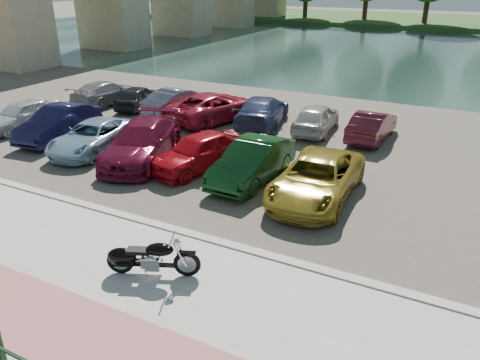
% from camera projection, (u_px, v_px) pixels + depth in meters
% --- Properties ---
extents(ground, '(200.00, 200.00, 0.00)m').
position_uv_depth(ground, '(180.00, 285.00, 11.27)').
color(ground, '#595447').
rests_on(ground, ground).
extents(promenade, '(60.00, 6.00, 0.10)m').
position_uv_depth(promenade, '(154.00, 307.00, 10.44)').
color(promenade, '#9F9D96').
rests_on(promenade, ground).
extents(pink_path, '(60.00, 2.00, 0.01)m').
position_uv_depth(pink_path, '(108.00, 349.00, 9.20)').
color(pink_path, '#A75E5E').
rests_on(pink_path, promenade).
extents(kerb, '(60.00, 0.30, 0.14)m').
position_uv_depth(kerb, '(221.00, 243.00, 12.87)').
color(kerb, '#9F9D96').
rests_on(kerb, ground).
extents(parking_lot, '(60.00, 18.00, 0.04)m').
position_uv_depth(parking_lot, '(323.00, 147.00, 20.20)').
color(parking_lot, '#464039').
rests_on(parking_lot, ground).
extents(river, '(120.00, 40.00, 0.00)m').
position_uv_depth(river, '(420.00, 54.00, 43.77)').
color(river, '#1B312D').
rests_on(river, ground).
extents(far_bank, '(120.00, 24.00, 0.60)m').
position_uv_depth(far_bank, '(452.00, 22.00, 69.66)').
color(far_bank, '#2A4B1A').
rests_on(far_bank, ground).
extents(motorcycle, '(2.21, 1.15, 1.05)m').
position_uv_depth(motorcycle, '(144.00, 258.00, 11.33)').
color(motorcycle, black).
rests_on(motorcycle, promenade).
extents(car_0, '(1.88, 4.07, 1.35)m').
position_uv_depth(car_0, '(22.00, 115.00, 22.29)').
color(car_0, silver).
rests_on(car_0, parking_lot).
extents(car_1, '(2.01, 4.51, 1.44)m').
position_uv_depth(car_1, '(59.00, 123.00, 20.90)').
color(car_1, '#141138').
rests_on(car_1, parking_lot).
extents(car_2, '(2.61, 4.66, 1.23)m').
position_uv_depth(car_2, '(93.00, 137.00, 19.45)').
color(car_2, '#8AAEC8').
rests_on(car_2, parking_lot).
extents(car_3, '(3.64, 5.60, 1.51)m').
position_uv_depth(car_3, '(142.00, 142.00, 18.44)').
color(car_3, maroon).
rests_on(car_3, parking_lot).
extents(car_4, '(2.70, 4.38, 1.39)m').
position_uv_depth(car_4, '(199.00, 151.00, 17.61)').
color(car_4, '#B30B17').
rests_on(car_4, parking_lot).
extents(car_5, '(1.67, 4.40, 1.43)m').
position_uv_depth(car_5, '(253.00, 161.00, 16.64)').
color(car_5, '#0F3816').
rests_on(car_5, parking_lot).
extents(car_6, '(2.44, 5.05, 1.39)m').
position_uv_depth(car_6, '(317.00, 178.00, 15.30)').
color(car_6, olive).
rests_on(car_6, parking_lot).
extents(car_7, '(1.85, 4.46, 1.29)m').
position_uv_depth(car_7, '(105.00, 92.00, 26.60)').
color(car_7, gray).
rests_on(car_7, parking_lot).
extents(car_8, '(2.29, 3.92, 1.25)m').
position_uv_depth(car_8, '(138.00, 97.00, 25.73)').
color(car_8, black).
rests_on(car_8, parking_lot).
extents(car_9, '(2.12, 4.41, 1.40)m').
position_uv_depth(car_9, '(179.00, 101.00, 24.55)').
color(car_9, slate).
rests_on(car_9, parking_lot).
extents(car_10, '(3.74, 5.60, 1.43)m').
position_uv_depth(car_10, '(214.00, 107.00, 23.47)').
color(car_10, '#AC1C31').
rests_on(car_10, parking_lot).
extents(car_11, '(2.95, 5.20, 1.42)m').
position_uv_depth(car_11, '(262.00, 111.00, 22.79)').
color(car_11, navy).
rests_on(car_11, parking_lot).
extents(car_12, '(1.89, 4.06, 1.35)m').
position_uv_depth(car_12, '(316.00, 118.00, 21.83)').
color(car_12, '#AEAEA9').
rests_on(car_12, parking_lot).
extents(car_13, '(1.54, 3.94, 1.28)m').
position_uv_depth(car_13, '(372.00, 125.00, 20.82)').
color(car_13, '#511520').
rests_on(car_13, parking_lot).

